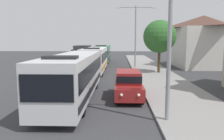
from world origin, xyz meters
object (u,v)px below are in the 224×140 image
object	(u,v)px
white_suv	(128,83)
box_truck_oncoming	(82,54)
bus_second_in_line	(95,59)
streetlamp_near	(171,8)
bus_lead	(75,74)
streetlamp_mid	(136,31)
bus_middle	(102,53)
roadside_tree	(160,37)

from	to	relation	value
white_suv	box_truck_oncoming	bearing A→B (deg)	107.02
bus_second_in_line	streetlamp_near	world-z (taller)	streetlamp_near
white_suv	streetlamp_near	bearing A→B (deg)	-70.02
bus_lead	white_suv	xyz separation A→B (m)	(3.70, 0.29, -0.66)
white_suv	streetlamp_mid	distance (m)	17.24
box_truck_oncoming	white_suv	bearing A→B (deg)	-72.98
bus_lead	bus_middle	world-z (taller)	same
white_suv	streetlamp_near	world-z (taller)	streetlamp_near
white_suv	box_truck_oncoming	world-z (taller)	box_truck_oncoming
white_suv	roadside_tree	bearing A→B (deg)	70.09
bus_lead	roadside_tree	world-z (taller)	roadside_tree
bus_lead	white_suv	world-z (taller)	bus_lead
bus_second_in_line	streetlamp_mid	distance (m)	7.47
streetlamp_mid	roadside_tree	bearing A→B (deg)	-63.61
streetlamp_near	streetlamp_mid	world-z (taller)	streetlamp_near
bus_second_in_line	box_truck_oncoming	world-z (taller)	bus_second_in_line
bus_second_in_line	box_truck_oncoming	distance (m)	10.41
bus_lead	bus_middle	size ratio (longest dim) A/B	1.07
bus_second_in_line	roadside_tree	xyz separation A→B (m)	(7.89, -1.43, 2.77)
streetlamp_mid	roadside_tree	world-z (taller)	streetlamp_mid
bus_lead	streetlamp_mid	world-z (taller)	streetlamp_mid
streetlamp_near	streetlamp_mid	bearing A→B (deg)	90.00
streetlamp_near	streetlamp_mid	distance (m)	21.27
streetlamp_near	roadside_tree	bearing A→B (deg)	81.28
bus_second_in_line	bus_lead	bearing A→B (deg)	-90.00
streetlamp_mid	white_suv	bearing A→B (deg)	-95.85
bus_lead	bus_second_in_line	size ratio (longest dim) A/B	1.05
box_truck_oncoming	roadside_tree	world-z (taller)	roadside_tree
bus_second_in_line	bus_middle	size ratio (longest dim) A/B	1.02
roadside_tree	streetlamp_mid	bearing A→B (deg)	116.39
bus_second_in_line	box_truck_oncoming	bearing A→B (deg)	108.49
streetlamp_near	roadside_tree	world-z (taller)	streetlamp_near
streetlamp_mid	roadside_tree	distance (m)	5.68
bus_middle	roadside_tree	distance (m)	16.60
box_truck_oncoming	bus_lead	bearing A→B (deg)	-81.89
box_truck_oncoming	streetlamp_mid	world-z (taller)	streetlamp_mid
box_truck_oncoming	streetlamp_mid	size ratio (longest dim) A/B	0.83
white_suv	streetlamp_mid	bearing A→B (deg)	84.15
bus_lead	streetlamp_mid	size ratio (longest dim) A/B	1.37
bus_second_in_line	streetlamp_near	bearing A→B (deg)	-73.02
bus_second_in_line	white_suv	bearing A→B (deg)	-74.12
box_truck_oncoming	roadside_tree	xyz separation A→B (m)	(11.19, -11.30, 2.76)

